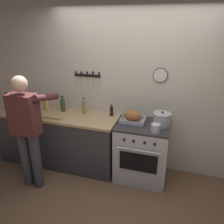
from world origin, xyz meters
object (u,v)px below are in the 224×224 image
at_px(roasting_pan, 133,117).
at_px(bottle_soy_sauce, 111,111).
at_px(bottle_vinegar, 84,107).
at_px(bottle_cooking_oil, 46,103).
at_px(bottle_olive_oil, 63,105).
at_px(saucepan, 156,128).
at_px(person_cook, 27,126).
at_px(stock_pot, 162,119).
at_px(cutting_board, 54,115).
at_px(stove, 142,151).

xyz_separation_m(roasting_pan, bottle_soy_sauce, (-0.38, 0.15, -0.01)).
distance_m(bottle_soy_sauce, bottle_vinegar, 0.45).
height_order(bottle_cooking_oil, bottle_olive_oil, bottle_cooking_oil).
xyz_separation_m(roasting_pan, bottle_olive_oil, (-1.20, 0.11, 0.02)).
xyz_separation_m(saucepan, bottle_olive_oil, (-1.56, 0.33, 0.05)).
relative_size(person_cook, bottle_olive_oil, 6.40).
distance_m(stock_pot, bottle_soy_sauce, 0.80).
height_order(roasting_pan, bottle_olive_oil, bottle_olive_oil).
distance_m(person_cook, cutting_board, 0.55).
height_order(bottle_olive_oil, bottle_soy_sauce, bottle_olive_oil).
xyz_separation_m(person_cook, bottle_soy_sauce, (0.96, 0.82, 0.02)).
height_order(person_cook, bottle_vinegar, person_cook).
distance_m(person_cook, roasting_pan, 1.49).
relative_size(saucepan, bottle_vinegar, 0.49).
xyz_separation_m(cutting_board, bottle_vinegar, (0.41, 0.23, 0.10)).
bearing_deg(stove, roasting_pan, 172.57).
height_order(stove, person_cook, person_cook).
distance_m(roasting_pan, stock_pot, 0.42).
relative_size(bottle_cooking_oil, bottle_vinegar, 1.01).
height_order(stove, bottle_soy_sauce, bottle_soy_sauce).
relative_size(stove, person_cook, 0.54).
distance_m(stock_pot, bottle_olive_oil, 1.62).
height_order(roasting_pan, bottle_soy_sauce, bottle_soy_sauce).
bearing_deg(stove, bottle_olive_oil, 174.54).
bearing_deg(saucepan, cutting_board, 176.39).
xyz_separation_m(saucepan, cutting_board, (-1.60, 0.10, -0.05)).
height_order(saucepan, bottle_vinegar, bottle_vinegar).
xyz_separation_m(stove, saucepan, (0.20, -0.20, 0.51)).
height_order(person_cook, bottle_cooking_oil, person_cook).
relative_size(cutting_board, bottle_cooking_oil, 1.33).
distance_m(stove, bottle_olive_oil, 1.48).
height_order(stove, saucepan, saucepan).
xyz_separation_m(bottle_cooking_oil, bottle_olive_oil, (0.30, 0.01, -0.00)).
bearing_deg(bottle_soy_sauce, cutting_board, -162.28).
xyz_separation_m(person_cook, cutting_board, (0.10, 0.54, -0.04)).
height_order(bottle_cooking_oil, bottle_soy_sauce, bottle_cooking_oil).
relative_size(stove, bottle_cooking_oil, 3.33).
distance_m(stove, bottle_soy_sauce, 0.77).
xyz_separation_m(person_cook, bottle_cooking_oil, (-0.17, 0.76, 0.06)).
bearing_deg(stove, person_cook, -156.71).
bearing_deg(bottle_vinegar, bottle_olive_oil, 179.74).
xyz_separation_m(saucepan, bottle_vinegar, (-1.18, 0.33, 0.05)).
xyz_separation_m(stove, roasting_pan, (-0.16, 0.02, 0.53)).
xyz_separation_m(stock_pot, cutting_board, (-1.65, -0.14, -0.08)).
bearing_deg(roasting_pan, bottle_soy_sauce, 157.96).
xyz_separation_m(stove, bottle_soy_sauce, (-0.54, 0.17, 0.53)).
distance_m(saucepan, bottle_cooking_oil, 1.89).
bearing_deg(bottle_olive_oil, saucepan, -12.04).
distance_m(stove, roasting_pan, 0.56).
relative_size(bottle_olive_oil, bottle_vinegar, 0.97).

